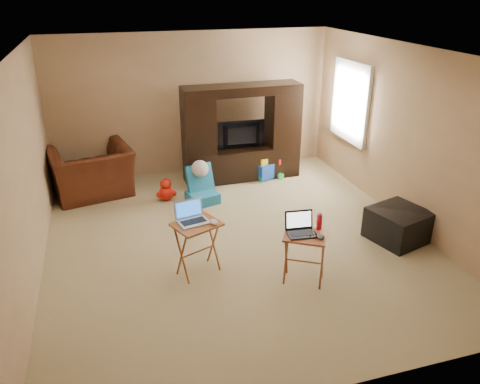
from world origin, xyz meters
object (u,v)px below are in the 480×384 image
object	(u,v)px
recliner	(92,172)
laptop_left	(193,214)
mouse_left	(214,222)
tray_table_left	(198,248)
television	(242,136)
laptop_right	(302,225)
push_toy	(269,166)
ottoman	(398,225)
plush_toy	(166,189)
tray_table_right	(304,258)
mouse_right	(321,236)
water_bottle	(319,222)
entertainment_center	(242,133)
child_rocker	(202,185)

from	to	relation	value
recliner	laptop_left	world-z (taller)	laptop_left
mouse_left	tray_table_left	bearing A→B (deg)	159.78
television	tray_table_left	distance (m)	3.08
laptop_left	laptop_right	distance (m)	1.26
mouse_left	laptop_left	bearing A→B (deg)	155.56
push_toy	mouse_left	distance (m)	3.21
push_toy	ottoman	xyz separation A→B (m)	(0.94, -2.61, 0.01)
plush_toy	ottoman	size ratio (longest dim) A/B	0.55
tray_table_right	mouse_right	distance (m)	0.38
television	tray_table_left	world-z (taller)	television
plush_toy	tray_table_right	xyz separation A→B (m)	(1.22, -2.72, 0.12)
ottoman	mouse_right	xyz separation A→B (m)	(-1.51, -0.67, 0.43)
tray_table_left	mouse_left	distance (m)	0.42
tray_table_left	mouse_right	world-z (taller)	mouse_right
laptop_left	mouse_right	xyz separation A→B (m)	(1.31, -0.68, -0.14)
ottoman	laptop_right	world-z (taller)	laptop_right
recliner	water_bottle	distance (m)	4.09
laptop_right	entertainment_center	bearing A→B (deg)	91.20
recliner	laptop_left	distance (m)	2.97
television	ottoman	xyz separation A→B (m)	(1.41, -2.70, -0.58)
plush_toy	push_toy	size ratio (longest dim) A/B	0.68
entertainment_center	laptop_left	xyz separation A→B (m)	(-1.41, -2.73, -0.05)
ottoman	water_bottle	bearing A→B (deg)	-161.98
mouse_left	plush_toy	bearing A→B (deg)	96.57
mouse_right	laptop_right	bearing A→B (deg)	140.53
tray_table_left	mouse_right	distance (m)	1.47
television	ottoman	size ratio (longest dim) A/B	1.24
recliner	ottoman	size ratio (longest dim) A/B	1.82
tray_table_right	mouse_right	xyz separation A→B (m)	(0.13, -0.12, 0.34)
recliner	push_toy	distance (m)	3.05
tray_table_right	mouse_left	world-z (taller)	mouse_left
plush_toy	mouse_right	bearing A→B (deg)	-64.61
push_toy	tray_table_left	world-z (taller)	tray_table_left
tray_table_left	water_bottle	bearing A→B (deg)	-41.15
tray_table_left	laptop_right	xyz separation A→B (m)	(1.11, -0.51, 0.41)
tray_table_right	water_bottle	world-z (taller)	water_bottle
tray_table_left	tray_table_right	size ratio (longest dim) A/B	1.07
recliner	mouse_right	world-z (taller)	recliner
child_rocker	mouse_left	xyz separation A→B (m)	(-0.29, -2.00, 0.40)
child_rocker	mouse_left	distance (m)	2.06
recliner	push_toy	xyz separation A→B (m)	(3.04, -0.11, -0.20)
entertainment_center	laptop_right	world-z (taller)	entertainment_center
entertainment_center	push_toy	world-z (taller)	entertainment_center
television	tray_table_right	world-z (taller)	television
tray_table_right	laptop_left	bearing A→B (deg)	-174.64
plush_toy	laptop_right	xyz separation A→B (m)	(1.18, -2.70, 0.56)
plush_toy	push_toy	bearing A→B (deg)	12.98
television	laptop_right	bearing A→B (deg)	86.54
recliner	laptop_right	bearing A→B (deg)	113.06
entertainment_center	laptop_right	bearing A→B (deg)	-95.19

